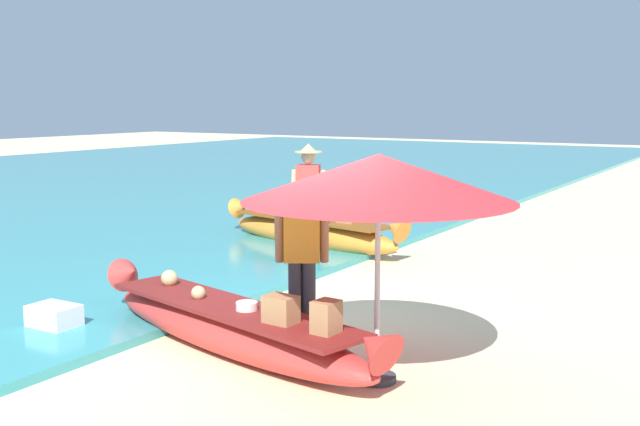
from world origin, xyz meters
The scene contains 8 objects.
ground_plane centered at (0.00, 0.00, 0.00)m, with size 80.00×80.00×0.00m, color beige.
sea centered at (-13.44, 8.00, 0.05)m, with size 24.00×56.00×0.10m, color teal.
boat_red_foreground centered at (-0.46, -0.65, 0.28)m, with size 4.21×1.58×0.78m.
boat_orange_midground centered at (-2.74, 4.46, 0.31)m, with size 4.04×1.40×0.83m.
person_vendor_hatted centered at (-2.26, 3.61, 1.08)m, with size 0.59×0.44×1.86m.
person_tourist_customer centered at (0.04, -0.13, 0.98)m, with size 0.57×0.46×1.73m.
patio_umbrella_large centered at (1.13, -0.58, 1.85)m, with size 2.43×2.43×2.07m.
cooler_box centered at (-2.49, -1.16, 0.17)m, with size 0.52×0.38×0.33m, color silver.
Camera 1 is at (4.20, -6.56, 2.53)m, focal length 43.30 mm.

